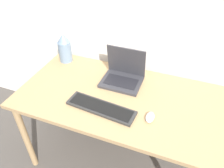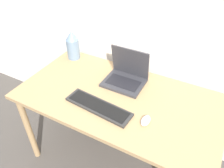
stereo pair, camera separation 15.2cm
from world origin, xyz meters
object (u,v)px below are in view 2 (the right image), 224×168
at_px(laptop, 126,75).
at_px(mouse, 146,121).
at_px(vase, 73,45).
at_px(keyboard, 98,107).

distance_m(laptop, mouse, 0.44).
bearing_deg(vase, laptop, -9.78).
height_order(keyboard, mouse, mouse).
relative_size(keyboard, mouse, 5.10).
distance_m(mouse, vase, 0.96).
bearing_deg(laptop, mouse, -48.18).
xyz_separation_m(keyboard, vase, (-0.53, 0.45, 0.12)).
bearing_deg(mouse, keyboard, -175.16).
relative_size(laptop, mouse, 3.18).
relative_size(keyboard, vase, 1.88).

